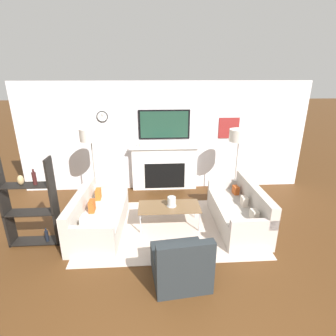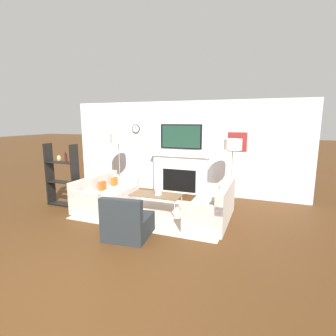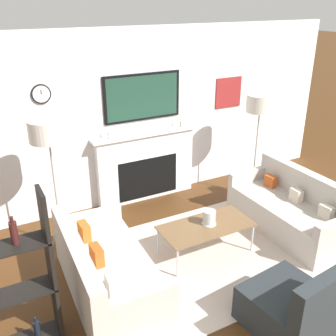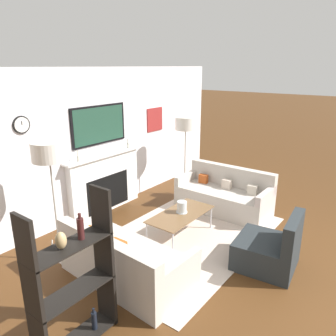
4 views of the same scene
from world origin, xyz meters
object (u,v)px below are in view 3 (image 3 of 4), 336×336
Objects in this scene: floor_lamp_right at (260,105)px; couch_right at (290,211)px; coffee_table at (206,227)px; hurricane_candle at (209,218)px; armchair at (293,308)px; couch_left at (105,271)px; shelf_unit at (5,283)px; floor_lamp_left at (48,132)px.

couch_right is at bearing -101.78° from floor_lamp_right.
hurricane_candle is at bearing 13.36° from coffee_table.
armchair reaches higher than coffee_table.
couch_left is 2.02m from armchair.
couch_left is at bearing -159.98° from floor_lamp_right.
couch_right is at bearing -3.55° from hurricane_candle.
armchair reaches higher than couch_left.
hurricane_candle is 2.50m from shelf_unit.
hurricane_candle is (-0.02, 1.48, 0.24)m from armchair.
couch_left is 1.14× the size of shelf_unit.
armchair is at bearing -23.31° from shelf_unit.
couch_left is at bearing -176.78° from hurricane_candle.
coffee_table is 2.26m from floor_lamp_left.
coffee_table is 2.46m from shelf_unit.
floor_lamp_left reaches higher than shelf_unit.
floor_lamp_right reaches higher than coffee_table.
shelf_unit is (-1.02, -0.34, 0.49)m from couch_left.
couch_right is at bearing -2.96° from coffee_table.
couch_right is at bearing -0.05° from couch_left.
hurricane_candle is at bearing 9.73° from shelf_unit.
floor_lamp_right is (1.61, 1.02, 1.16)m from coffee_table.
floor_lamp_right is at bearing 78.22° from couch_right.
hurricane_candle is 0.11× the size of floor_lamp_left.
armchair is 3.20m from floor_lamp_right.
floor_lamp_right reaches higher than armchair.
shelf_unit is (-2.45, -0.42, 0.25)m from hurricane_candle.
couch_left is 1.75m from floor_lamp_left.
floor_lamp_right is (3.21, 0.00, -0.06)m from floor_lamp_left.
hurricane_candle is (-1.33, 0.08, 0.21)m from couch_right.
couch_right is 9.25× the size of hurricane_candle.
armchair is 2.73m from shelf_unit.
floor_lamp_right is 1.09× the size of shelf_unit.
floor_lamp_left reaches higher than armchair.
floor_lamp_left is (-1.61, 1.02, 1.22)m from coffee_table.
couch_right is 3.44m from floor_lamp_left.
hurricane_candle is 0.12× the size of shelf_unit.
couch_left is 1.01× the size of floor_lamp_left.
shelf_unit reaches higher than armchair.
couch_right reaches higher than couch_left.
couch_right reaches higher than coffee_table.
armchair is 0.56× the size of shelf_unit.
floor_lamp_right is at bearing 20.02° from couch_left.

